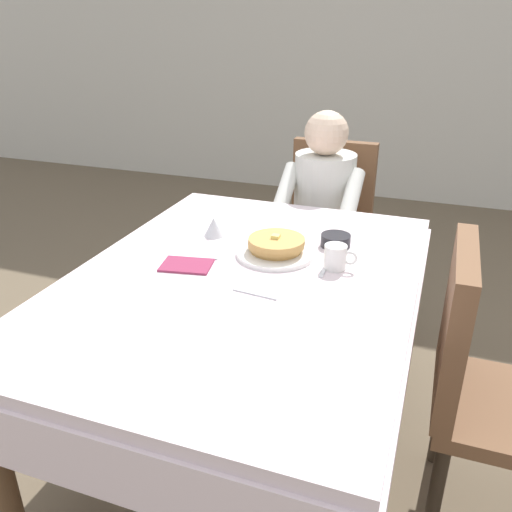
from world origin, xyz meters
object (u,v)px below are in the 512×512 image
Objects in this scene: plate_breakfast at (275,253)px; bowl_butter at (336,240)px; syrup_pitcher at (214,227)px; diner_person at (322,204)px; cup_coffee at (336,257)px; breakfast_stack at (276,244)px; dining_table_main at (243,299)px; chair_right_side at (482,377)px; knife_right_of_plate at (326,265)px; chair_diner at (327,219)px; fork_left_of_plate at (224,250)px; spoon_near_edge at (255,294)px.

bowl_butter is (0.18, 0.16, 0.01)m from plate_breakfast.
syrup_pitcher reaches higher than plate_breakfast.
diner_person is 0.90m from cup_coffee.
syrup_pitcher is (-0.26, -0.73, 0.11)m from diner_person.
diner_person is at bearing 91.63° from breakfast_stack.
diner_person is at bearing 70.49° from syrup_pitcher.
plate_breakfast is 0.23m from cup_coffee.
diner_person is (0.03, 1.01, 0.02)m from dining_table_main.
chair_right_side is at bearing -14.77° from plate_breakfast.
chair_right_side is 0.68m from bowl_butter.
dining_table_main is 1.36× the size of diner_person.
plate_breakfast is 0.19m from knife_right_of_plate.
fork_left_of_plate is at bearing 80.48° from chair_diner.
bowl_butter is at bearing 104.02° from chair_diner.
diner_person is 1.26m from chair_right_side.
spoon_near_edge is at bearing -144.21° from fork_left_of_plate.
syrup_pitcher is 0.50m from spoon_near_edge.
cup_coffee is 0.57× the size of knife_right_of_plate.
dining_table_main is 5.44× the size of plate_breakfast.
cup_coffee reaches higher than syrup_pitcher.
bowl_butter reaches higher than dining_table_main.
diner_person reaches higher than dining_table_main.
chair_right_side reaches higher than plate_breakfast.
cup_coffee is at bearing -14.20° from syrup_pitcher.
chair_diner is 1.07m from cup_coffee.
chair_diner is 0.88m from bowl_butter.
plate_breakfast is (0.02, -0.98, 0.22)m from chair_diner.
chair_right_side is at bearing -15.80° from syrup_pitcher.
diner_person reaches higher than breakfast_stack.
dining_table_main is at bearing -105.31° from plate_breakfast.
cup_coffee is at bearing -8.73° from plate_breakfast.
chair_diner is 3.32× the size of plate_breakfast.
cup_coffee is (0.28, 0.16, 0.13)m from dining_table_main.
chair_right_side is at bearing 0.00° from dining_table_main.
diner_person reaches higher than plate_breakfast.
chair_diner is at bearing 98.45° from spoon_near_edge.
dining_table_main is 0.43m from bowl_butter.
bowl_butter is at bearing 102.05° from cup_coffee.
spoon_near_edge is (-0.15, -0.46, -0.02)m from bowl_butter.
bowl_butter is at bearing -122.84° from chair_right_side.
knife_right_of_plate is (0.19, -0.02, -0.04)m from breakfast_stack.
chair_right_side is 0.95m from fork_left_of_plate.
fork_left_of_plate is (-0.37, -0.18, -0.02)m from bowl_butter.
diner_person is at bearing 90.00° from chair_diner.
diner_person reaches higher than fork_left_of_plate.
chair_right_side is at bearing -15.08° from breakfast_stack.
knife_right_of_plate is (-0.03, 0.01, -0.04)m from cup_coffee.
chair_diner is 1.00× the size of chair_right_side.
chair_diner is 1.04m from fork_left_of_plate.
cup_coffee is at bearing -107.42° from chair_right_side.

